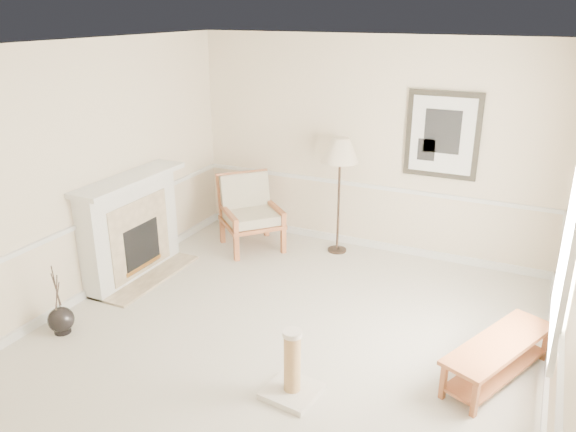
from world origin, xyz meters
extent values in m
plane|color=silver|center=(0.00, 0.00, 0.00)|extent=(5.50, 5.50, 0.00)
cube|color=beige|center=(0.00, 2.75, 1.45)|extent=(5.00, 0.04, 2.90)
cube|color=beige|center=(0.00, -2.75, 1.45)|extent=(5.00, 0.04, 2.90)
cube|color=beige|center=(-2.50, 0.00, 1.45)|extent=(0.04, 5.50, 2.90)
cube|color=white|center=(0.00, 0.00, 2.90)|extent=(5.00, 5.50, 0.04)
cube|color=white|center=(0.00, 2.73, 0.05)|extent=(4.95, 0.04, 0.10)
cube|color=white|center=(0.00, 2.73, 0.90)|extent=(4.95, 0.04, 0.05)
cube|color=white|center=(2.46, 0.40, 1.50)|extent=(0.03, 1.20, 1.80)
cube|color=white|center=(2.45, 0.40, 1.50)|extent=(0.05, 1.34, 1.94)
cube|color=black|center=(0.95, 2.72, 1.70)|extent=(0.92, 0.04, 1.10)
cube|color=white|center=(0.95, 2.69, 1.70)|extent=(0.78, 0.01, 0.96)
cube|color=black|center=(0.95, 2.69, 1.75)|extent=(0.45, 0.01, 0.55)
cube|color=white|center=(-2.36, 0.60, 0.62)|extent=(0.28, 1.50, 1.25)
cube|color=white|center=(-2.31, 0.60, 1.28)|extent=(0.46, 1.64, 0.06)
cube|color=#C6B28E|center=(-2.21, 0.60, 0.55)|extent=(0.02, 1.05, 0.95)
cube|color=black|center=(-2.20, 0.60, 0.42)|extent=(0.02, 0.62, 0.58)
cube|color=#C48C41|center=(-2.20, 0.60, 0.16)|extent=(0.01, 0.66, 0.05)
cube|color=#C6B28E|center=(-2.20, 0.60, 0.01)|extent=(0.60, 1.50, 0.03)
sphere|color=black|center=(-2.15, -0.81, 0.15)|extent=(0.27, 0.27, 0.27)
cylinder|color=black|center=(-2.15, -0.81, 0.04)|extent=(0.17, 0.17, 0.08)
cylinder|color=black|center=(-2.15, -0.81, 0.50)|extent=(0.05, 0.11, 0.42)
cylinder|color=black|center=(-2.15, -0.81, 0.47)|extent=(0.07, 0.13, 0.35)
cylinder|color=black|center=(-2.15, -0.81, 0.54)|extent=(0.03, 0.06, 0.50)
cube|color=#9B5232|center=(-1.40, 1.52, 0.21)|extent=(0.09, 0.09, 0.42)
cube|color=#9B5232|center=(-1.90, 1.98, 0.21)|extent=(0.09, 0.09, 0.42)
cube|color=#9B5232|center=(-0.94, 2.02, 0.21)|extent=(0.09, 0.09, 0.42)
cube|color=#9B5232|center=(-1.44, 2.48, 0.21)|extent=(0.09, 0.09, 0.42)
cube|color=#9B5232|center=(-1.42, 2.00, 0.38)|extent=(1.08, 1.08, 0.05)
cube|color=#9B5232|center=(-1.68, 2.24, 0.72)|extent=(0.65, 0.69, 0.60)
cube|color=#9B5232|center=(-1.65, 1.75, 0.57)|extent=(0.61, 0.56, 0.05)
cube|color=#9B5232|center=(-1.19, 2.25, 0.57)|extent=(0.61, 0.56, 0.05)
cube|color=white|center=(-1.42, 2.00, 0.48)|extent=(0.99, 0.99, 0.13)
cube|color=white|center=(-1.63, 2.19, 0.74)|extent=(0.63, 0.66, 0.54)
cylinder|color=black|center=(-0.29, 2.40, 0.01)|extent=(0.26, 0.26, 0.03)
cylinder|color=black|center=(-0.29, 2.40, 0.75)|extent=(0.03, 0.03, 1.45)
cone|color=beige|center=(-0.29, 2.40, 1.45)|extent=(0.53, 0.53, 0.32)
cube|color=#9B5232|center=(2.05, 0.33, 0.37)|extent=(0.91, 1.40, 0.04)
cube|color=#9B5232|center=(2.05, 0.33, 0.10)|extent=(0.82, 1.28, 0.03)
cube|color=#9B5232|center=(1.66, -0.17, 0.17)|extent=(0.06, 0.06, 0.35)
cube|color=#9B5232|center=(1.94, -0.29, 0.17)|extent=(0.06, 0.06, 0.35)
cube|color=#9B5232|center=(2.16, 0.96, 0.17)|extent=(0.06, 0.06, 0.35)
cube|color=#9B5232|center=(2.44, 0.84, 0.17)|extent=(0.06, 0.06, 0.35)
cube|color=white|center=(0.46, -0.68, 0.03)|extent=(0.50, 0.50, 0.06)
cylinder|color=tan|center=(0.46, -0.68, 0.33)|extent=(0.15, 0.15, 0.54)
cylinder|color=white|center=(0.46, -0.68, 0.62)|extent=(0.17, 0.17, 0.05)
camera|label=1|loc=(2.18, -4.40, 3.22)|focal=35.00mm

